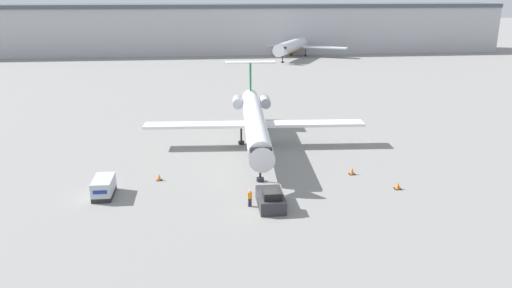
% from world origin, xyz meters
% --- Properties ---
extents(ground_plane, '(600.00, 600.00, 0.00)m').
position_xyz_m(ground_plane, '(0.00, 0.00, 0.00)').
color(ground_plane, gray).
extents(terminal_building, '(180.00, 16.80, 15.18)m').
position_xyz_m(terminal_building, '(0.00, 120.00, 7.62)').
color(terminal_building, '#B2B2B7').
rests_on(terminal_building, ground).
extents(airplane_main, '(28.56, 30.53, 9.11)m').
position_xyz_m(airplane_main, '(0.95, 19.74, 3.45)').
color(airplane_main, white).
rests_on(airplane_main, ground).
extents(pushback_tug, '(2.38, 4.60, 1.98)m').
position_xyz_m(pushback_tug, '(0.40, 0.58, 0.75)').
color(pushback_tug, '#2D2D33').
rests_on(pushback_tug, ground).
extents(luggage_cart, '(1.86, 3.74, 1.86)m').
position_xyz_m(luggage_cart, '(-15.66, 4.91, 0.93)').
color(luggage_cart, '#232326').
rests_on(luggage_cart, ground).
extents(worker_near_tug, '(0.40, 0.24, 1.67)m').
position_xyz_m(worker_near_tug, '(-1.54, 0.85, 0.87)').
color(worker_near_tug, '#232838').
rests_on(worker_near_tug, ground).
extents(traffic_cone_left, '(0.57, 0.57, 0.75)m').
position_xyz_m(traffic_cone_left, '(-10.55, 8.59, 0.36)').
color(traffic_cone_left, black).
rests_on(traffic_cone_left, ground).
extents(traffic_cone_right, '(0.68, 0.68, 0.79)m').
position_xyz_m(traffic_cone_right, '(10.55, 8.07, 0.38)').
color(traffic_cone_right, black).
rests_on(traffic_cone_right, ground).
extents(traffic_cone_mid, '(0.72, 0.72, 0.70)m').
position_xyz_m(traffic_cone_mid, '(13.98, 3.43, 0.33)').
color(traffic_cone_mid, black).
rests_on(traffic_cone_mid, ground).
extents(airplane_parked_far_left, '(28.08, 35.31, 10.53)m').
position_xyz_m(airplane_parked_far_left, '(23.70, 108.62, 3.69)').
color(airplane_parked_far_left, silver).
rests_on(airplane_parked_far_left, ground).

